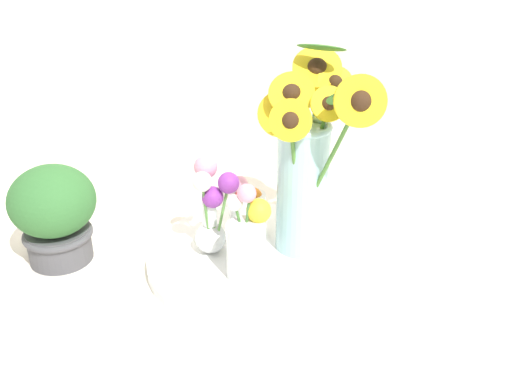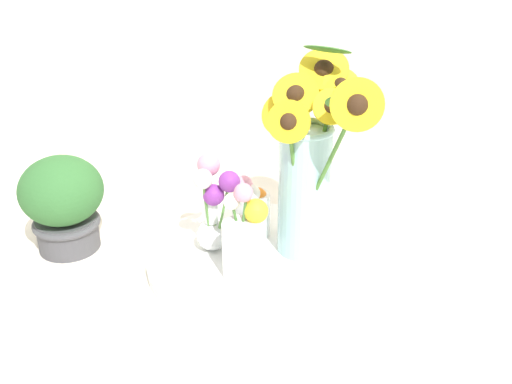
# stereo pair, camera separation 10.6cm
# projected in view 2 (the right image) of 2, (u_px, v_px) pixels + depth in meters

# --- Properties ---
(ground_plane) EXTENTS (6.00, 6.00, 0.00)m
(ground_plane) POSITION_uv_depth(u_px,v_px,m) (240.00, 291.00, 1.05)
(ground_plane) COLOR silver
(serving_tray) EXTENTS (0.41, 0.41, 0.02)m
(serving_tray) POSITION_uv_depth(u_px,v_px,m) (256.00, 259.00, 1.12)
(serving_tray) COLOR white
(serving_tray) RESTS_ON ground_plane
(mason_jar_sunflowers) EXTENTS (0.23, 0.22, 0.38)m
(mason_jar_sunflowers) POSITION_uv_depth(u_px,v_px,m) (308.00, 166.00, 1.06)
(mason_jar_sunflowers) COLOR #9ED1D6
(mason_jar_sunflowers) RESTS_ON serving_tray
(vase_small_center) EXTENTS (0.08, 0.08, 0.17)m
(vase_small_center) POSITION_uv_depth(u_px,v_px,m) (242.00, 240.00, 1.03)
(vase_small_center) COLOR white
(vase_small_center) RESTS_ON serving_tray
(vase_bulb_right) EXTENTS (0.09, 0.08, 0.18)m
(vase_bulb_right) POSITION_uv_depth(u_px,v_px,m) (213.00, 205.00, 1.09)
(vase_bulb_right) COLOR white
(vase_bulb_right) RESTS_ON serving_tray
(vase_small_back) EXTENTS (0.07, 0.07, 0.13)m
(vase_small_back) POSITION_uv_depth(u_px,v_px,m) (251.00, 208.00, 1.16)
(vase_small_back) COLOR white
(vase_small_back) RESTS_ON serving_tray
(potted_plant) EXTENTS (0.16, 0.16, 0.19)m
(potted_plant) POSITION_uv_depth(u_px,v_px,m) (63.00, 201.00, 1.13)
(potted_plant) COLOR #4C4C51
(potted_plant) RESTS_ON ground_plane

